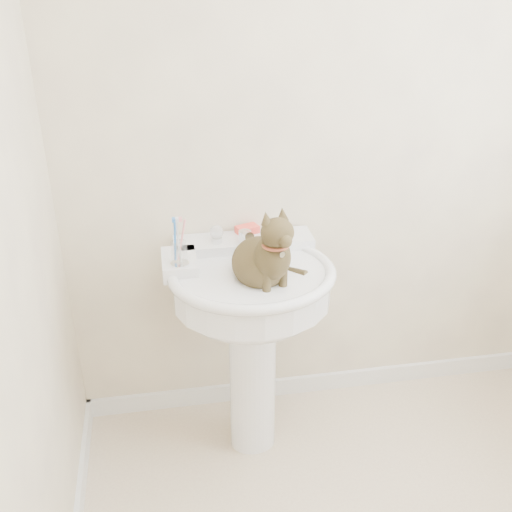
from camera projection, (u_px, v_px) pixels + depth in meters
name	position (u px, v px, depth m)	size (l,w,h in m)	color
wall_back	(331.00, 143.00, 2.39)	(2.20, 0.00, 2.50)	beige
baseboard_back	(318.00, 382.00, 2.94)	(2.20, 0.02, 0.09)	white
pedestal_sink	(251.00, 305.00, 2.33)	(0.65, 0.64, 0.90)	white
faucet	(245.00, 233.00, 2.36)	(0.28, 0.12, 0.14)	silver
soap_bar	(247.00, 229.00, 2.46)	(0.09, 0.06, 0.03)	#F24738
toothbrush_cup	(179.00, 253.00, 2.20)	(0.07, 0.07, 0.18)	silver
cat	(264.00, 259.00, 2.16)	(0.23, 0.29, 0.42)	brown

